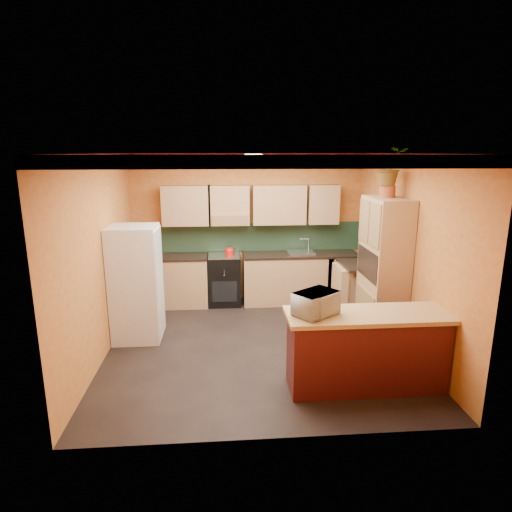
{
  "coord_description": "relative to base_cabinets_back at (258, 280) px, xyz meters",
  "views": [
    {
      "loc": [
        -0.47,
        -5.71,
        2.72
      ],
      "look_at": [
        0.02,
        0.45,
        1.22
      ],
      "focal_mm": 30.0,
      "sensor_mm": 36.0,
      "label": 1
    }
  ],
  "objects": [
    {
      "name": "base_cabinets_right",
      "position": [
        1.63,
        -0.83,
        0.0
      ],
      "size": [
        0.6,
        0.8,
        0.88
      ],
      "primitive_type": "cube",
      "color": "tan",
      "rests_on": "ground"
    },
    {
      "name": "countertop_right",
      "position": [
        1.63,
        -0.83,
        0.46
      ],
      "size": [
        0.62,
        0.8,
        0.04
      ],
      "primitive_type": "cube",
      "color": "black",
      "rests_on": "base_cabinets_right"
    },
    {
      "name": "sink",
      "position": [
        0.77,
        0.0,
        0.5
      ],
      "size": [
        0.48,
        0.4,
        0.03
      ],
      "primitive_type": "cube",
      "color": "silver",
      "rests_on": "countertop_back"
    },
    {
      "name": "pantry",
      "position": [
        1.68,
        -1.68,
        0.61
      ],
      "size": [
        0.48,
        0.9,
        2.1
      ],
      "primitive_type": "cube",
      "color": "tan",
      "rests_on": "ground"
    },
    {
      "name": "kettle",
      "position": [
        -0.53,
        -0.05,
        0.56
      ],
      "size": [
        0.19,
        0.19,
        0.18
      ],
      "primitive_type": null,
      "rotation": [
        0.0,
        0.0,
        0.16
      ],
      "color": "#A9150B",
      "rests_on": "stove"
    },
    {
      "name": "fern",
      "position": [
        1.68,
        -1.63,
        2.08
      ],
      "size": [
        0.49,
        0.43,
        0.52
      ],
      "primitive_type": "imported",
      "rotation": [
        0.0,
        0.0,
        -0.05
      ],
      "color": "tan",
      "rests_on": "fern_pot"
    },
    {
      "name": "breakfast_bar",
      "position": [
        1.01,
        -3.03,
        0.0
      ],
      "size": [
        1.8,
        0.55,
        0.88
      ],
      "primitive_type": "cube",
      "color": "#541316",
      "rests_on": "ground"
    },
    {
      "name": "fern_pot",
      "position": [
        1.68,
        -1.63,
        1.74
      ],
      "size": [
        0.22,
        0.22,
        0.16
      ],
      "primitive_type": "cylinder",
      "color": "#964124",
      "rests_on": "pantry"
    },
    {
      "name": "base_cabinets_back",
      "position": [
        0.0,
        0.0,
        0.0
      ],
      "size": [
        3.65,
        0.6,
        0.88
      ],
      "primitive_type": "cube",
      "color": "tan",
      "rests_on": "ground"
    },
    {
      "name": "bar_top",
      "position": [
        1.01,
        -3.03,
        0.47
      ],
      "size": [
        1.9,
        0.65,
        0.05
      ],
      "primitive_type": "cube",
      "color": "tan",
      "rests_on": "breakfast_bar"
    },
    {
      "name": "stove",
      "position": [
        -0.63,
        -0.0,
        0.02
      ],
      "size": [
        0.58,
        0.58,
        0.91
      ],
      "primitive_type": "cube",
      "color": "black",
      "rests_on": "ground"
    },
    {
      "name": "countertop_back",
      "position": [
        0.0,
        -0.0,
        0.46
      ],
      "size": [
        3.65,
        0.62,
        0.04
      ],
      "primitive_type": "cube",
      "color": "black",
      "rests_on": "base_cabinets_back"
    },
    {
      "name": "microwave",
      "position": [
        0.39,
        -3.03,
        0.62
      ],
      "size": [
        0.59,
        0.55,
        0.27
      ],
      "primitive_type": "imported",
      "rotation": [
        0.0,
        0.0,
        0.64
      ],
      "color": "silver",
      "rests_on": "bar_top"
    },
    {
      "name": "fridge",
      "position": [
        -1.92,
        -1.41,
        0.41
      ],
      "size": [
        0.68,
        0.66,
        1.7
      ],
      "primitive_type": "cube",
      "color": "silver",
      "rests_on": "ground"
    },
    {
      "name": "room_shell",
      "position": [
        -0.15,
        -1.52,
        1.65
      ],
      "size": [
        4.24,
        4.24,
        2.72
      ],
      "color": "black",
      "rests_on": "ground"
    }
  ]
}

